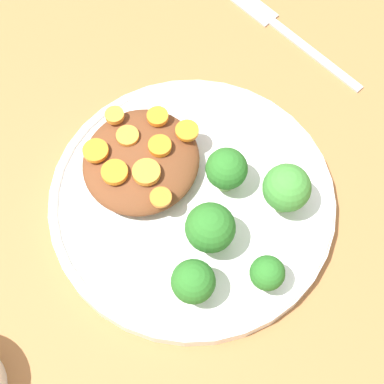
# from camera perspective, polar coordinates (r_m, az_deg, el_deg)

# --- Properties ---
(ground_plane) EXTENTS (4.00, 4.00, 0.00)m
(ground_plane) POSITION_cam_1_polar(r_m,az_deg,el_deg) (0.66, 0.00, -1.22)
(ground_plane) COLOR #9E6638
(plate) EXTENTS (0.29, 0.29, 0.02)m
(plate) POSITION_cam_1_polar(r_m,az_deg,el_deg) (0.65, 0.00, -0.80)
(plate) COLOR silver
(plate) RESTS_ON ground_plane
(stew_mound) EXTENTS (0.12, 0.12, 0.03)m
(stew_mound) POSITION_cam_1_polar(r_m,az_deg,el_deg) (0.65, -4.55, 2.77)
(stew_mound) COLOR brown
(stew_mound) RESTS_ON plate
(broccoli_floret_0) EXTENTS (0.05, 0.05, 0.06)m
(broccoli_floret_0) POSITION_cam_1_polar(r_m,az_deg,el_deg) (0.59, 1.63, -3.25)
(broccoli_floret_0) COLOR #759E51
(broccoli_floret_0) RESTS_ON plate
(broccoli_floret_1) EXTENTS (0.04, 0.04, 0.06)m
(broccoli_floret_1) POSITION_cam_1_polar(r_m,az_deg,el_deg) (0.62, 3.08, 2.00)
(broccoli_floret_1) COLOR #7FA85B
(broccoli_floret_1) RESTS_ON plate
(broccoli_floret_2) EXTENTS (0.05, 0.05, 0.06)m
(broccoli_floret_2) POSITION_cam_1_polar(r_m,az_deg,el_deg) (0.62, 8.40, 0.29)
(broccoli_floret_2) COLOR #7FA85B
(broccoli_floret_2) RESTS_ON plate
(broccoli_floret_3) EXTENTS (0.04, 0.04, 0.05)m
(broccoli_floret_3) POSITION_cam_1_polar(r_m,az_deg,el_deg) (0.58, 0.11, -8.03)
(broccoli_floret_3) COLOR #759E51
(broccoli_floret_3) RESTS_ON plate
(broccoli_floret_4) EXTENTS (0.03, 0.03, 0.05)m
(broccoli_floret_4) POSITION_cam_1_polar(r_m,az_deg,el_deg) (0.59, 6.69, -7.24)
(broccoli_floret_4) COLOR #759E51
(broccoli_floret_4) RESTS_ON plate
(carrot_slice_0) EXTENTS (0.02, 0.02, 0.00)m
(carrot_slice_0) POSITION_cam_1_polar(r_m,az_deg,el_deg) (0.64, -5.75, 5.00)
(carrot_slice_0) COLOR orange
(carrot_slice_0) RESTS_ON stew_mound
(carrot_slice_1) EXTENTS (0.03, 0.03, 0.01)m
(carrot_slice_1) POSITION_cam_1_polar(r_m,az_deg,el_deg) (0.62, -6.89, 1.76)
(carrot_slice_1) COLOR orange
(carrot_slice_1) RESTS_ON stew_mound
(carrot_slice_2) EXTENTS (0.02, 0.02, 0.01)m
(carrot_slice_2) POSITION_cam_1_polar(r_m,az_deg,el_deg) (0.65, -6.90, 6.80)
(carrot_slice_2) COLOR orange
(carrot_slice_2) RESTS_ON stew_mound
(carrot_slice_3) EXTENTS (0.03, 0.03, 0.01)m
(carrot_slice_3) POSITION_cam_1_polar(r_m,az_deg,el_deg) (0.62, -4.08, 1.77)
(carrot_slice_3) COLOR orange
(carrot_slice_3) RESTS_ON stew_mound
(carrot_slice_4) EXTENTS (0.02, 0.02, 0.00)m
(carrot_slice_4) POSITION_cam_1_polar(r_m,az_deg,el_deg) (0.64, -0.44, 5.48)
(carrot_slice_4) COLOR orange
(carrot_slice_4) RESTS_ON stew_mound
(carrot_slice_5) EXTENTS (0.03, 0.03, 0.01)m
(carrot_slice_5) POSITION_cam_1_polar(r_m,az_deg,el_deg) (0.64, -8.57, 3.65)
(carrot_slice_5) COLOR orange
(carrot_slice_5) RESTS_ON stew_mound
(carrot_slice_6) EXTENTS (0.02, 0.02, 0.01)m
(carrot_slice_6) POSITION_cam_1_polar(r_m,az_deg,el_deg) (0.65, -3.08, 6.73)
(carrot_slice_6) COLOR orange
(carrot_slice_6) RESTS_ON stew_mound
(carrot_slice_7) EXTENTS (0.02, 0.02, 0.00)m
(carrot_slice_7) POSITION_cam_1_polar(r_m,az_deg,el_deg) (0.61, -2.79, -0.48)
(carrot_slice_7) COLOR orange
(carrot_slice_7) RESTS_ON stew_mound
(carrot_slice_8) EXTENTS (0.02, 0.02, 0.01)m
(carrot_slice_8) POSITION_cam_1_polar(r_m,az_deg,el_deg) (0.63, -2.88, 4.12)
(carrot_slice_8) COLOR orange
(carrot_slice_8) RESTS_ON stew_mound
(fork) EXTENTS (0.08, 0.19, 0.01)m
(fork) POSITION_cam_1_polar(r_m,az_deg,el_deg) (0.79, 8.15, 14.11)
(fork) COLOR #BBBBBB
(fork) RESTS_ON ground_plane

